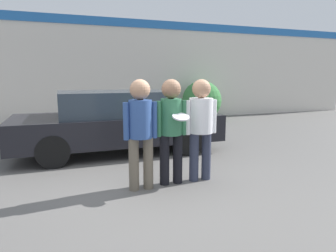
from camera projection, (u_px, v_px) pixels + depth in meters
name	position (u px, v px, depth m)	size (l,w,h in m)	color
ground_plane	(150.00, 189.00, 4.50)	(56.00, 56.00, 0.00)	#5B5956
storefront_building	(93.00, 70.00, 10.99)	(24.00, 0.22, 3.80)	silver
person_left	(141.00, 126.00, 4.36)	(0.51, 0.34, 1.64)	#665B4C
person_middle_with_frisbee	(171.00, 123.00, 4.59)	(0.49, 0.53, 1.64)	black
person_right	(201.00, 121.00, 4.76)	(0.55, 0.38, 1.64)	#2D3347
parked_car_near	(117.00, 121.00, 6.68)	(4.43, 1.87, 1.36)	black
shrub	(202.00, 100.00, 11.64)	(1.53, 1.53, 1.53)	#387A3D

